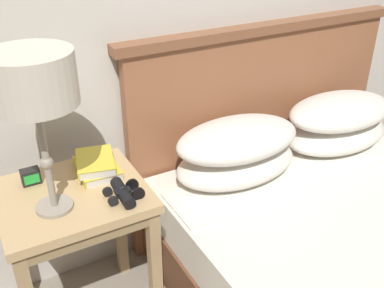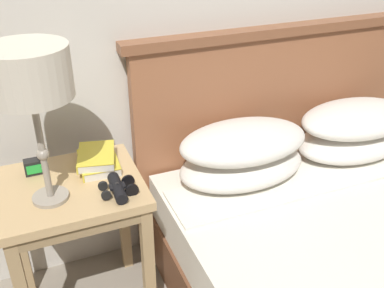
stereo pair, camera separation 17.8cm
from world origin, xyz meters
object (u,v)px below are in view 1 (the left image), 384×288
(nightstand, at_px, (75,214))
(book_on_nightstand, at_px, (97,168))
(bed, at_px, (384,272))
(table_lamp, at_px, (32,83))
(binoculars_pair, at_px, (123,193))
(alarm_clock, at_px, (31,177))
(book_stacked_on_top, at_px, (95,162))

(nightstand, xyz_separation_m, book_on_nightstand, (0.13, 0.09, 0.12))
(nightstand, relative_size, bed, 0.32)
(table_lamp, xyz_separation_m, book_on_nightstand, (0.21, 0.16, -0.45))
(table_lamp, xyz_separation_m, binoculars_pair, (0.24, -0.06, -0.44))
(bed, bearing_deg, alarm_clock, 148.18)
(binoculars_pair, relative_size, alarm_clock, 2.29)
(book_stacked_on_top, height_order, alarm_clock, book_stacked_on_top)
(alarm_clock, bearing_deg, table_lamp, -78.97)
(bed, distance_m, alarm_clock, 1.46)
(nightstand, relative_size, alarm_clock, 9.61)
(book_stacked_on_top, bearing_deg, book_on_nightstand, 31.03)
(nightstand, height_order, book_stacked_on_top, book_stacked_on_top)
(bed, bearing_deg, book_stacked_on_top, 144.03)
(bed, relative_size, book_stacked_on_top, 9.13)
(alarm_clock, bearing_deg, book_on_nightstand, -10.04)
(table_lamp, distance_m, book_stacked_on_top, 0.49)
(book_on_nightstand, distance_m, binoculars_pair, 0.22)
(book_on_nightstand, xyz_separation_m, book_stacked_on_top, (-0.01, -0.00, 0.03))
(nightstand, relative_size, book_stacked_on_top, 2.96)
(table_lamp, height_order, binoculars_pair, table_lamp)
(table_lamp, bearing_deg, binoculars_pair, -13.84)
(table_lamp, bearing_deg, alarm_clock, 101.03)
(nightstand, relative_size, book_on_nightstand, 3.05)
(nightstand, xyz_separation_m, alarm_clock, (-0.12, 0.13, 0.13))
(book_on_nightstand, bearing_deg, bed, -36.32)
(nightstand, relative_size, table_lamp, 1.19)
(bed, height_order, binoculars_pair, bed)
(book_stacked_on_top, xyz_separation_m, alarm_clock, (-0.24, 0.05, -0.02))
(nightstand, bearing_deg, alarm_clock, 131.62)
(nightstand, height_order, binoculars_pair, binoculars_pair)
(bed, height_order, book_stacked_on_top, bed)
(nightstand, distance_m, alarm_clock, 0.22)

